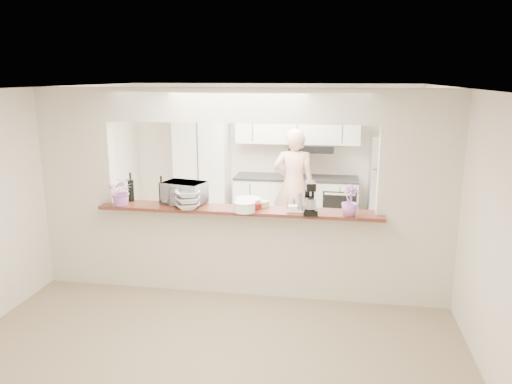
% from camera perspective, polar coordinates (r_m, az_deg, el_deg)
% --- Properties ---
extents(floor, '(6.00, 6.00, 0.00)m').
position_cam_1_polar(floor, '(6.37, -1.83, -11.27)').
color(floor, gray).
rests_on(floor, ground).
extents(tile_overlay, '(5.00, 2.90, 0.01)m').
position_cam_1_polar(tile_overlay, '(7.78, 0.41, -6.58)').
color(tile_overlay, silver).
rests_on(tile_overlay, floor).
extents(partition, '(5.00, 0.15, 2.50)m').
position_cam_1_polar(partition, '(5.91, -1.94, 1.93)').
color(partition, silver).
rests_on(partition, floor).
extents(bar_counter, '(3.40, 0.38, 1.09)m').
position_cam_1_polar(bar_counter, '(6.15, -1.88, -6.40)').
color(bar_counter, silver).
rests_on(bar_counter, floor).
extents(kitchen_cabinets, '(3.15, 0.62, 2.25)m').
position_cam_1_polar(kitchen_cabinets, '(8.67, 0.43, 2.14)').
color(kitchen_cabinets, silver).
rests_on(kitchen_cabinets, floor).
extents(refrigerator, '(0.75, 0.70, 1.70)m').
position_cam_1_polar(refrigerator, '(8.57, 15.29, 0.69)').
color(refrigerator, '#B1B1B6').
rests_on(refrigerator, floor).
extents(flower_left, '(0.38, 0.35, 0.36)m').
position_cam_1_polar(flower_left, '(6.25, -15.11, 0.09)').
color(flower_left, '#D16EC8').
rests_on(flower_left, bar_counter).
extents(wine_bottle_a, '(0.07, 0.07, 0.37)m').
position_cam_1_polar(wine_bottle_a, '(6.44, -14.09, 0.22)').
color(wine_bottle_a, black).
rests_on(wine_bottle_a, bar_counter).
extents(wine_bottle_b, '(0.07, 0.07, 0.34)m').
position_cam_1_polar(wine_bottle_b, '(6.30, -10.75, -0.01)').
color(wine_bottle_b, black).
rests_on(wine_bottle_b, bar_counter).
extents(toaster_oven, '(0.56, 0.45, 0.28)m').
position_cam_1_polar(toaster_oven, '(6.18, -8.20, -0.11)').
color(toaster_oven, '#A7A7AC').
rests_on(toaster_oven, bar_counter).
extents(serving_bowls, '(0.37, 0.37, 0.22)m').
position_cam_1_polar(serving_bowls, '(5.95, -7.82, -0.91)').
color(serving_bowls, white).
rests_on(serving_bowls, bar_counter).
extents(plate_stack_a, '(0.25, 0.25, 0.12)m').
position_cam_1_polar(plate_stack_a, '(5.78, -1.31, -1.71)').
color(plate_stack_a, white).
rests_on(plate_stack_a, bar_counter).
extents(plate_stack_b, '(0.31, 0.31, 0.11)m').
position_cam_1_polar(plate_stack_b, '(5.99, -0.92, -1.22)').
color(plate_stack_b, white).
rests_on(plate_stack_b, bar_counter).
extents(red_bowl, '(0.14, 0.14, 0.07)m').
position_cam_1_polar(red_bowl, '(5.92, -0.07, -1.60)').
color(red_bowl, maroon).
rests_on(red_bowl, bar_counter).
extents(tan_bowl, '(0.15, 0.15, 0.07)m').
position_cam_1_polar(tan_bowl, '(6.02, 0.78, -1.35)').
color(tan_bowl, beige).
rests_on(tan_bowl, bar_counter).
extents(utensil_caddy, '(0.26, 0.17, 0.23)m').
position_cam_1_polar(utensil_caddy, '(5.78, 4.69, -1.38)').
color(utensil_caddy, silver).
rests_on(utensil_caddy, bar_counter).
extents(stand_mixer, '(0.20, 0.28, 0.37)m').
position_cam_1_polar(stand_mixer, '(5.72, 6.17, -0.83)').
color(stand_mixer, black).
rests_on(stand_mixer, bar_counter).
extents(flower_right, '(0.25, 0.25, 0.35)m').
position_cam_1_polar(flower_right, '(5.70, 10.70, -0.97)').
color(flower_right, '#BF67BD').
rests_on(flower_right, bar_counter).
extents(person, '(0.70, 0.49, 1.83)m').
position_cam_1_polar(person, '(7.99, 4.31, 0.71)').
color(person, tan).
rests_on(person, floor).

